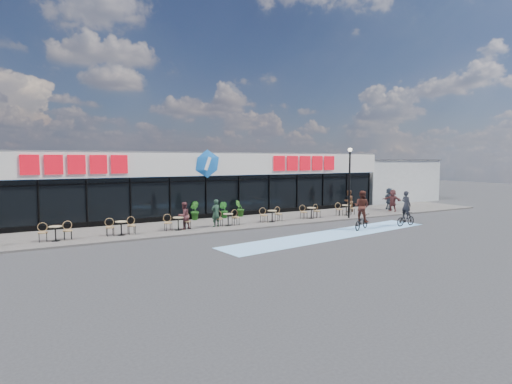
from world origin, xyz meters
TOP-DOWN VIEW (x-y plane):
  - ground at (0.00, 0.00)m, footprint 120.00×120.00m
  - sidewalk at (0.00, 4.50)m, footprint 44.00×5.00m
  - bike_lane at (4.00, -1.50)m, footprint 14.17×4.13m
  - building at (-0.00, 9.93)m, footprint 30.60×6.57m
  - neighbour_building at (20.50, 11.00)m, footprint 9.20×7.20m
  - lamp_post at (8.54, 2.30)m, footprint 0.28×0.28m
  - bistro_set_1 at (-9.34, 3.48)m, footprint 1.54×0.62m
  - bistro_set_2 at (-6.24, 3.48)m, footprint 1.54×0.62m
  - bistro_set_3 at (-3.14, 3.48)m, footprint 1.54×0.62m
  - bistro_set_4 at (-0.03, 3.48)m, footprint 1.54×0.62m
  - bistro_set_5 at (3.07, 3.48)m, footprint 1.54×0.62m
  - bistro_set_6 at (6.17, 3.48)m, footprint 1.54×0.62m
  - bistro_set_7 at (9.28, 3.48)m, footprint 1.54×0.62m
  - potted_plant_left at (-0.98, 6.64)m, footprint 0.66×0.76m
  - potted_plant_mid at (2.32, 6.52)m, footprint 0.64×0.52m
  - potted_plant_right at (1.07, 6.49)m, footprint 0.72×0.76m
  - patron_left at (-0.81, 3.46)m, footprint 0.67×0.53m
  - patron_right at (-2.74, 3.56)m, footprint 0.92×0.83m
  - pedestrian_a at (13.87, 3.32)m, footprint 0.85×1.65m
  - pedestrian_b at (14.50, 4.25)m, footprint 1.00×1.68m
  - pedestrian_c at (10.67, 4.69)m, footprint 0.87×0.71m
  - cyclist_a at (6.45, -1.08)m, footprint 1.82×1.26m
  - cyclist_b at (9.75, -1.45)m, footprint 1.49×0.63m

SIDE VIEW (x-z plane):
  - ground at x=0.00m, z-range 0.00..0.00m
  - bike_lane at x=4.00m, z-range 0.00..0.01m
  - sidewalk at x=0.00m, z-range 0.00..0.10m
  - bistro_set_1 at x=-9.34m, z-range 0.11..1.01m
  - bistro_set_2 at x=-6.24m, z-range 0.11..1.01m
  - bistro_set_3 at x=-3.14m, z-range 0.11..1.01m
  - bistro_set_4 at x=-0.03m, z-range 0.11..1.01m
  - bistro_set_5 at x=3.07m, z-range 0.11..1.01m
  - bistro_set_6 at x=6.17m, z-range 0.11..1.01m
  - bistro_set_7 at x=9.28m, z-range 0.11..1.01m
  - potted_plant_right at x=1.07m, z-range 0.10..1.19m
  - potted_plant_mid at x=2.32m, z-range 0.10..1.25m
  - potted_plant_left at x=-0.98m, z-range 0.10..1.33m
  - cyclist_b at x=9.75m, z-range -0.26..1.91m
  - patron_right at x=-2.74m, z-range 0.10..1.66m
  - patron_left at x=-0.81m, z-range 0.10..1.73m
  - pedestrian_c at x=10.67m, z-range 0.10..1.77m
  - pedestrian_a at x=13.87m, z-range 0.10..1.80m
  - cyclist_a at x=6.45m, z-range -0.19..2.10m
  - pedestrian_b at x=14.50m, z-range 0.10..1.83m
  - neighbour_building at x=20.50m, z-range 0.01..4.12m
  - building at x=0.00m, z-range -0.04..4.71m
  - lamp_post at x=8.54m, z-range 0.58..5.35m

